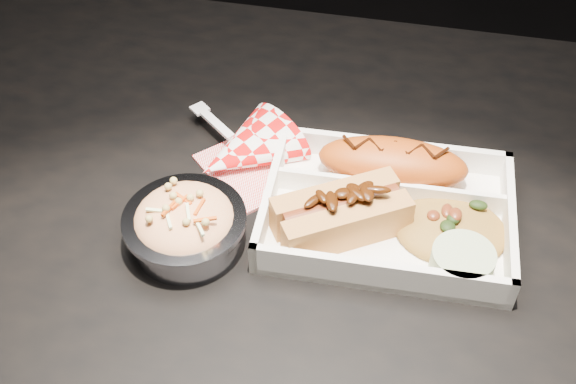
{
  "coord_description": "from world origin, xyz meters",
  "views": [
    {
      "loc": [
        0.03,
        -0.49,
        1.31
      ],
      "look_at": [
        -0.07,
        -0.02,
        0.81
      ],
      "focal_mm": 45.0,
      "sensor_mm": 36.0,
      "label": 1
    }
  ],
  "objects_px": {
    "dining_table": "(352,284)",
    "foil_coleslaw_cup": "(185,224)",
    "fried_pastry": "(393,163)",
    "hotdog": "(341,212)",
    "food_tray": "(387,214)",
    "napkin_fork": "(245,152)"
  },
  "relations": [
    {
      "from": "hotdog",
      "to": "food_tray",
      "type": "bearing_deg",
      "value": 0.59
    },
    {
      "from": "dining_table",
      "to": "napkin_fork",
      "type": "bearing_deg",
      "value": 151.64
    },
    {
      "from": "foil_coleslaw_cup",
      "to": "food_tray",
      "type": "bearing_deg",
      "value": 20.5
    },
    {
      "from": "dining_table",
      "to": "foil_coleslaw_cup",
      "type": "bearing_deg",
      "value": -162.46
    },
    {
      "from": "food_tray",
      "to": "fried_pastry",
      "type": "relative_size",
      "value": 1.61
    },
    {
      "from": "fried_pastry",
      "to": "hotdog",
      "type": "relative_size",
      "value": 1.12
    },
    {
      "from": "hotdog",
      "to": "foil_coleslaw_cup",
      "type": "height_order",
      "value": "hotdog"
    },
    {
      "from": "fried_pastry",
      "to": "napkin_fork",
      "type": "bearing_deg",
      "value": -179.85
    },
    {
      "from": "hotdog",
      "to": "foil_coleslaw_cup",
      "type": "distance_m",
      "value": 0.15
    },
    {
      "from": "fried_pastry",
      "to": "dining_table",
      "type": "bearing_deg",
      "value": -108.55
    },
    {
      "from": "hotdog",
      "to": "napkin_fork",
      "type": "relative_size",
      "value": 0.88
    },
    {
      "from": "napkin_fork",
      "to": "dining_table",
      "type": "bearing_deg",
      "value": 11.61
    },
    {
      "from": "napkin_fork",
      "to": "hotdog",
      "type": "bearing_deg",
      "value": 5.44
    },
    {
      "from": "fried_pastry",
      "to": "foil_coleslaw_cup",
      "type": "xyz_separation_m",
      "value": [
        -0.19,
        -0.13,
        -0.0
      ]
    },
    {
      "from": "dining_table",
      "to": "foil_coleslaw_cup",
      "type": "relative_size",
      "value": 9.85
    },
    {
      "from": "food_tray",
      "to": "hotdog",
      "type": "height_order",
      "value": "hotdog"
    },
    {
      "from": "dining_table",
      "to": "food_tray",
      "type": "height_order",
      "value": "food_tray"
    },
    {
      "from": "fried_pastry",
      "to": "food_tray",
      "type": "bearing_deg",
      "value": -88.05
    },
    {
      "from": "dining_table",
      "to": "foil_coleslaw_cup",
      "type": "xyz_separation_m",
      "value": [
        -0.16,
        -0.05,
        0.12
      ]
    },
    {
      "from": "foil_coleslaw_cup",
      "to": "dining_table",
      "type": "bearing_deg",
      "value": 17.54
    },
    {
      "from": "foil_coleslaw_cup",
      "to": "fried_pastry",
      "type": "bearing_deg",
      "value": 33.74
    },
    {
      "from": "fried_pastry",
      "to": "napkin_fork",
      "type": "distance_m",
      "value": 0.16
    }
  ]
}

